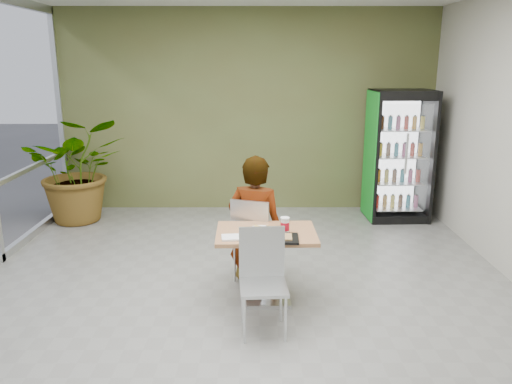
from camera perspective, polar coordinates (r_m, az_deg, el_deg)
ground at (r=5.15m, az=-1.55°, el=-12.94°), size 7.00×7.00×0.00m
room_envelope at (r=4.63m, az=-1.68°, el=4.88°), size 6.00×7.00×3.20m
dining_table at (r=5.04m, az=1.16°, el=-6.85°), size 1.00×0.71×0.75m
chair_far at (r=5.48m, az=-0.40°, el=-4.76°), size 0.54×0.54×0.96m
chair_near at (r=4.56m, az=0.76°, el=-9.06°), size 0.44×0.45×0.94m
seated_woman at (r=5.52m, az=-0.08°, el=-4.61°), size 0.73×0.58×1.73m
pizza_plate at (r=5.03m, az=0.50°, el=-4.14°), size 0.30×0.25×0.03m
soda_cup at (r=4.92m, az=3.32°, el=-3.84°), size 0.09×0.09×0.16m
napkin_stack at (r=4.78m, az=-2.95°, el=-5.22°), size 0.18×0.18×0.02m
cafeteria_tray at (r=4.75m, az=2.48°, el=-5.34°), size 0.41×0.30×0.02m
beverage_fridge at (r=7.92m, az=16.00°, el=3.99°), size 0.93×0.72×1.98m
potted_plant at (r=8.01m, az=-19.64°, el=2.43°), size 1.72×1.59×1.60m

